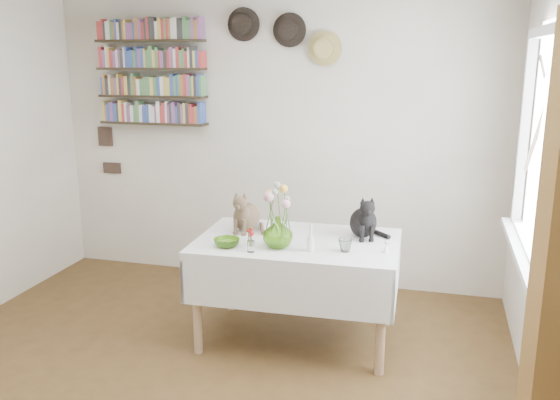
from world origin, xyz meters
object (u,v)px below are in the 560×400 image
(dining_table, at_px, (297,265))
(tabby_cat, at_px, (246,209))
(bookshelf_unit, at_px, (152,73))
(black_cat, at_px, (363,215))
(flower_vase, at_px, (278,232))

(dining_table, relative_size, tabby_cat, 4.53)
(dining_table, bearing_deg, bookshelf_unit, 146.49)
(dining_table, distance_m, black_cat, 0.58)
(black_cat, bearing_deg, tabby_cat, 164.94)
(black_cat, bearing_deg, flower_vase, -162.15)
(dining_table, distance_m, flower_vase, 0.36)
(black_cat, bearing_deg, bookshelf_unit, 137.50)
(dining_table, height_order, flower_vase, flower_vase)
(bookshelf_unit, bearing_deg, tabby_cat, -38.00)
(flower_vase, xyz_separation_m, bookshelf_unit, (-1.50, 1.25, 0.99))
(dining_table, xyz_separation_m, bookshelf_unit, (-1.59, 1.05, 1.28))
(dining_table, bearing_deg, black_cat, 25.60)
(tabby_cat, relative_size, black_cat, 0.99)
(black_cat, relative_size, bookshelf_unit, 0.31)
(tabby_cat, distance_m, black_cat, 0.85)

